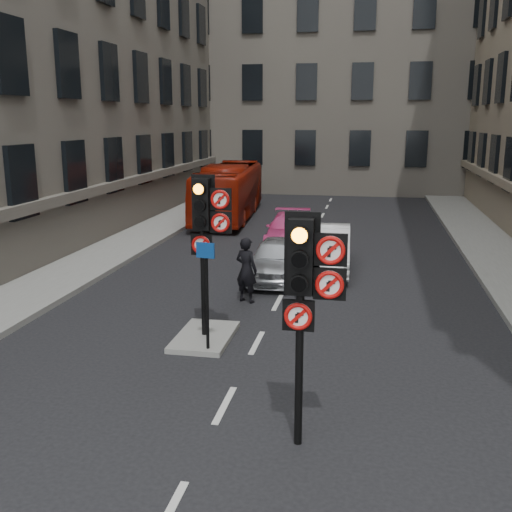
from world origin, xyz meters
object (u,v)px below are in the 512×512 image
at_px(signal_far, 206,221).
at_px(car_silver, 276,259).
at_px(motorcyclist, 246,270).
at_px(bus_red, 229,191).
at_px(car_pink, 289,230).
at_px(car_white, 326,248).
at_px(motorcycle, 301,272).
at_px(info_sign, 206,281).
at_px(signal_near, 307,282).

distance_m(signal_far, car_silver, 5.84).
xyz_separation_m(car_silver, motorcyclist, (-0.43, -2.47, 0.25)).
relative_size(car_silver, bus_red, 0.40).
bearing_deg(car_pink, car_white, -68.07).
relative_size(car_pink, motorcycle, 2.26).
height_order(motorcycle, info_sign, info_sign).
bearing_deg(info_sign, bus_red, 111.49).
distance_m(car_white, bus_red, 11.02).
relative_size(car_silver, car_white, 0.87).
bearing_deg(motorcyclist, signal_far, 107.28).
relative_size(signal_far, car_white, 0.82).
xyz_separation_m(motorcyclist, info_sign, (-0.05, -3.76, 0.71)).
relative_size(signal_far, info_sign, 1.56).
bearing_deg(info_sign, car_pink, 98.54).
height_order(car_white, bus_red, bus_red).
bearing_deg(info_sign, motorcyclist, 98.82).
distance_m(car_silver, car_pink, 4.95).
height_order(car_pink, motorcyclist, motorcyclist).
distance_m(signal_near, car_silver, 9.80).
bearing_deg(car_silver, car_pink, 95.09).
bearing_deg(signal_near, info_sign, 126.82).
bearing_deg(car_silver, bus_red, 112.48).
bearing_deg(car_silver, info_sign, -92.40).
xyz_separation_m(signal_far, car_white, (2.12, 6.84, -1.99)).
xyz_separation_m(signal_near, bus_red, (-5.99, 20.37, -1.26)).
relative_size(signal_far, car_pink, 0.84).
height_order(signal_near, signal_far, signal_far).
distance_m(car_pink, bus_red, 7.16).
bearing_deg(motorcyclist, motorcycle, -113.80).
bearing_deg(info_sign, car_white, 85.71).
xyz_separation_m(signal_far, car_pink, (0.43, 10.36, -2.09)).
bearing_deg(bus_red, signal_near, -77.96).
bearing_deg(motorcyclist, info_sign, 111.66).
height_order(car_silver, car_white, car_white).
xyz_separation_m(signal_far, bus_red, (-3.39, 16.37, -1.38)).
bearing_deg(signal_far, info_sign, -75.25).
bearing_deg(bus_red, car_silver, -73.89).
height_order(car_silver, car_pink, car_silver).
height_order(car_white, motorcyclist, motorcyclist).
height_order(signal_far, car_silver, signal_far).
height_order(car_pink, bus_red, bus_red).
xyz_separation_m(car_silver, bus_red, (-4.08, 10.96, 0.68)).
bearing_deg(car_silver, signal_near, -76.55).
distance_m(car_silver, car_white, 2.01).
height_order(car_white, car_pink, car_white).
height_order(car_pink, motorcycle, car_pink).
bearing_deg(signal_far, bus_red, 101.68).
bearing_deg(motorcycle, info_sign, -105.92).
distance_m(car_white, car_pink, 3.90).
height_order(signal_near, car_white, signal_near).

